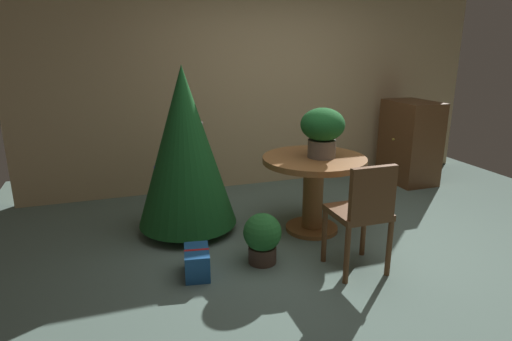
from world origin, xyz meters
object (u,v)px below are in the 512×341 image
Objects in this scene: holiday_tree at (185,147)px; potted_plant at (262,237)px; flower_vase at (322,129)px; wooden_chair_near at (363,211)px; wooden_cabinet at (410,142)px; round_dining_table at (314,178)px; gift_box_blue at (197,262)px.

holiday_tree is 3.69× the size of potted_plant.
flower_vase is at bearing 30.77° from potted_plant.
potted_plant is (-0.75, -0.45, -0.79)m from flower_vase.
wooden_cabinet is at bearing 45.15° from wooden_chair_near.
potted_plant is (0.47, -0.86, -0.61)m from holiday_tree.
round_dining_table is 2.19m from wooden_cabinet.
round_dining_table is 0.49m from flower_vase.
holiday_tree reaches higher than gift_box_blue.
round_dining_table is 1.42m from gift_box_blue.
flower_vase is 2.20m from wooden_cabinet.
flower_vase is 0.44× the size of wooden_cabinet.
gift_box_blue is 0.58m from potted_plant.
wooden_cabinet is (1.92, 1.93, 0.00)m from wooden_chair_near.
round_dining_table is 0.92× the size of wooden_cabinet.
wooden_cabinet is 2.46× the size of potted_plant.
gift_box_blue is at bearing -153.91° from wooden_cabinet.
wooden_chair_near is 2.72m from wooden_cabinet.
wooden_cabinet is at bearing 28.77° from round_dining_table.
flower_vase is 0.51× the size of wooden_chair_near.
round_dining_table is 0.62× the size of holiday_tree.
wooden_chair_near is at bearing -94.07° from flower_vase.
holiday_tree is 1.16m from gift_box_blue.
holiday_tree is at bearing 132.54° from wooden_chair_near.
flower_vase reaches higher than wooden_chair_near.
flower_vase is 0.99m from wooden_chair_near.
gift_box_blue is at bearing -158.27° from round_dining_table.
flower_vase is at bearing -18.73° from holiday_tree.
wooden_chair_near is 0.57× the size of holiday_tree.
holiday_tree reaches higher than wooden_chair_near.
round_dining_table is 1.27m from holiday_tree.
round_dining_table is at bearing 90.00° from wooden_chair_near.
potted_plant is at bearing -149.23° from flower_vase.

